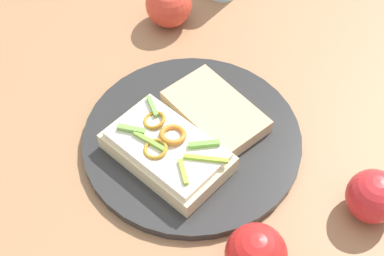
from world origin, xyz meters
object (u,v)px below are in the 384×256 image
Objects in this scene: apple_0 at (169,4)px; apple_1 at (256,254)px; apple_3 at (373,196)px; bread_slice_side at (215,111)px; sandwich at (167,150)px; plate at (192,140)px.

apple_1 is at bearing -52.81° from apple_0.
apple_3 is at bearing 50.40° from apple_1.
apple_3 is at bearing -166.85° from bread_slice_side.
sandwich is at bearing -66.16° from apple_0.
sandwich reaches higher than plate.
sandwich is 0.30m from apple_0.
sandwich is (-0.02, -0.05, 0.03)m from plate.
plate is at bearing -58.56° from apple_0.
bread_slice_side is 0.24m from apple_0.
bread_slice_side is at bearing 123.30° from apple_1.
apple_3 is at bearing -2.69° from plate.
bread_slice_side is at bearing -48.92° from apple_0.
sandwich is 0.10m from bread_slice_side.
apple_1 is at bearing 167.75° from sandwich.
bread_slice_side reaches higher than plate.
apple_3 is (0.24, -0.06, 0.01)m from bread_slice_side.
bread_slice_side is (0.03, 0.10, -0.01)m from sandwich.
apple_1 reaches higher than apple_3.
plate is at bearing 177.31° from apple_3.
apple_0 is 0.47m from apple_1.
bread_slice_side is at bearing 70.39° from plate.
sandwich is 2.57× the size of apple_1.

